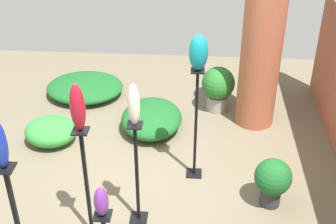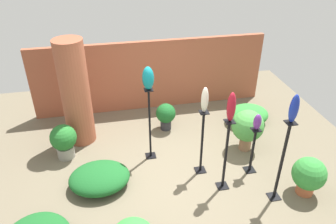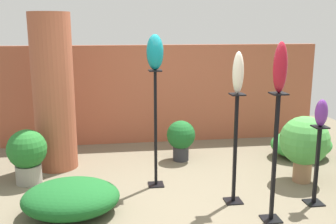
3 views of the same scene
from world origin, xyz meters
name	(u,v)px [view 3 (image 3 of 3)]	position (x,y,z in m)	size (l,w,h in m)	color
ground_plane	(189,200)	(0.00, 0.00, 0.00)	(8.00, 8.00, 0.00)	#6B604C
brick_wall_back	(162,94)	(0.00, 2.50, 0.86)	(5.60, 0.12, 1.72)	#9E5138
brick_pillar	(54,93)	(-1.70, 1.39, 1.12)	(0.58, 0.58, 2.24)	#9E5138
pedestal_ivory	(235,154)	(0.52, -0.12, 0.60)	(0.20, 0.20, 1.31)	black
pedestal_ruby	(274,163)	(0.78, -0.62, 0.64)	(0.20, 0.20, 1.39)	black
pedestal_violet	(316,169)	(1.44, -0.31, 0.43)	(0.20, 0.20, 0.94)	black
pedestal_teal	(156,134)	(-0.34, 0.50, 0.70)	(0.20, 0.20, 1.52)	black
art_vase_ivory	(238,73)	(0.52, -0.12, 1.54)	(0.12, 0.12, 0.47)	beige
art_vase_ruby	(280,67)	(0.78, -0.62, 1.65)	(0.14, 0.15, 0.51)	maroon
art_vase_violet	(321,113)	(1.44, -0.31, 1.10)	(0.14, 0.13, 0.31)	#6B2D8C
art_vase_teal	(155,52)	(-0.34, 0.50, 1.74)	(0.21, 0.22, 0.44)	#0F727A
potted_plant_back_center	(27,153)	(-2.01, 0.83, 0.41)	(0.52, 0.52, 0.73)	gray
potted_plant_front_left	(181,137)	(0.15, 1.42, 0.37)	(0.44, 0.44, 0.63)	#2D2D33
potted_plant_mid_left	(304,142)	(1.62, 0.35, 0.55)	(0.65, 0.65, 0.89)	#936B4C
foliage_bed_east	(71,198)	(-1.36, -0.16, 0.19)	(1.08, 0.90, 0.37)	#195923
foliage_bed_rear	(301,144)	(2.07, 1.29, 0.21)	(0.97, 0.79, 0.42)	#338C38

